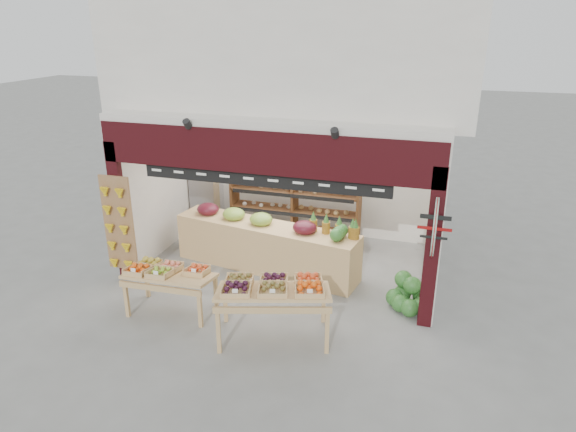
% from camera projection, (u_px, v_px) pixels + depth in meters
% --- Properties ---
extents(ground, '(60.00, 60.00, 0.00)m').
position_uv_depth(ground, '(282.00, 273.00, 9.98)').
color(ground, slate).
rests_on(ground, ground).
extents(shop_structure, '(6.36, 5.12, 5.40)m').
position_uv_depth(shop_structure, '(306.00, 57.00, 10.01)').
color(shop_structure, beige).
rests_on(shop_structure, ground).
extents(banana_board, '(0.60, 0.15, 1.80)m').
position_uv_depth(banana_board, '(118.00, 226.00, 9.27)').
color(banana_board, '#936342').
rests_on(banana_board, ground).
extents(gift_sign, '(0.04, 0.93, 0.92)m').
position_uv_depth(gift_sign, '(435.00, 226.00, 7.58)').
color(gift_sign, '#A2CCB1').
rests_on(gift_sign, ground).
extents(back_shelving, '(2.84, 0.47, 1.77)m').
position_uv_depth(back_shelving, '(295.00, 194.00, 10.99)').
color(back_shelving, brown).
rests_on(back_shelving, ground).
extents(refrigerator, '(0.81, 0.81, 1.71)m').
position_uv_depth(refrigerator, '(208.00, 191.00, 11.99)').
color(refrigerator, silver).
rests_on(refrigerator, ground).
extents(cardboard_stack, '(0.97, 0.71, 0.61)m').
position_uv_depth(cardboard_stack, '(247.00, 243.00, 10.73)').
color(cardboard_stack, silver).
rests_on(cardboard_stack, ground).
extents(mid_counter, '(3.77, 1.35, 1.15)m').
position_uv_depth(mid_counter, '(266.00, 245.00, 9.97)').
color(mid_counter, tan).
rests_on(mid_counter, ground).
extents(display_table_left, '(1.45, 0.86, 0.92)m').
position_uv_depth(display_table_left, '(165.00, 272.00, 8.46)').
color(display_table_left, tan).
rests_on(display_table_left, ground).
extents(display_table_right, '(1.90, 1.39, 1.07)m').
position_uv_depth(display_table_right, '(273.00, 288.00, 7.67)').
color(display_table_right, tan).
rests_on(display_table_right, ground).
extents(watermelon_pile, '(0.80, 0.77, 0.58)m').
position_uv_depth(watermelon_pile, '(410.00, 297.00, 8.69)').
color(watermelon_pile, '#1C4717').
rests_on(watermelon_pile, ground).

